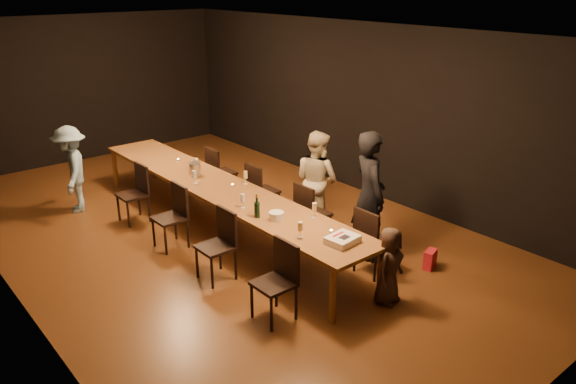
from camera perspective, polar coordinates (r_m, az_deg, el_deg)
ground at (r=8.81m, az=-6.88°, el=-3.94°), size 10.00×10.00×0.00m
room_shell at (r=8.16m, az=-7.51°, el=9.41°), size 6.04×10.04×3.02m
table at (r=8.54m, az=-7.08°, el=0.34°), size 0.90×6.00×0.75m
chair_right_0 at (r=7.46m, az=8.82°, el=-4.88°), size 0.42×0.42×0.93m
chair_right_1 at (r=8.22m, az=2.58°, el=-2.13°), size 0.42×0.42×0.93m
chair_right_2 at (r=9.07m, az=-2.53°, el=0.16°), size 0.42×0.42×0.93m
chair_right_3 at (r=10.00m, az=-6.73°, el=2.04°), size 0.42×0.42×0.93m
chair_left_0 at (r=6.42m, az=-1.47°, el=-9.22°), size 0.42×0.42×0.93m
chair_left_1 at (r=7.28m, az=-7.39°, el=-5.50°), size 0.42×0.42×0.93m
chair_left_2 at (r=8.23m, az=-11.95°, el=-2.55°), size 0.42×0.42×0.93m
chair_left_3 at (r=9.24m, az=-15.53°, el=-0.23°), size 0.42×0.42×0.93m
woman_birthday at (r=7.74m, az=8.26°, el=-0.33°), size 0.67×0.78×1.81m
woman_tan at (r=8.66m, az=2.95°, el=1.27°), size 0.63×0.79×1.54m
man_blue at (r=9.91m, az=-21.09°, el=2.15°), size 0.87×1.08×1.45m
child at (r=6.83m, az=10.24°, el=-7.38°), size 0.53×0.41×0.97m
gift_bag_red at (r=7.86m, az=14.24°, el=-6.64°), size 0.25×0.18×0.26m
gift_bag_blue at (r=7.89m, az=9.83°, el=-5.99°), size 0.28×0.22×0.31m
birthday_cake at (r=6.68m, az=5.56°, el=-4.83°), size 0.40×0.33×0.09m
plate_stack at (r=7.26m, az=-1.19°, el=-2.44°), size 0.22×0.22×0.11m
champagne_bottle at (r=7.30m, az=-3.17°, el=-1.43°), size 0.09×0.09×0.32m
ice_bucket at (r=8.99m, az=-9.45°, el=2.31°), size 0.24×0.24×0.20m
wineglass_0 at (r=6.75m, az=1.25°, el=-3.88°), size 0.06×0.06×0.21m
wineglass_1 at (r=7.31m, az=2.70°, el=-1.88°), size 0.06×0.06×0.21m
wineglass_2 at (r=7.63m, az=-4.61°, el=-0.92°), size 0.06×0.06×0.21m
wineglass_3 at (r=8.51m, az=-4.33°, el=1.46°), size 0.06×0.06×0.21m
wineglass_4 at (r=8.63m, az=-9.48°, el=1.50°), size 0.06×0.06×0.21m
wineglass_5 at (r=9.20m, az=-9.27°, el=2.76°), size 0.06×0.06×0.21m
tealight_near at (r=6.94m, az=4.41°, el=-4.02°), size 0.05×0.05×0.03m
tealight_mid at (r=8.47m, az=-5.66°, el=0.67°), size 0.05×0.05×0.03m
tealight_far at (r=9.79m, az=-11.09°, el=3.21°), size 0.05×0.05×0.03m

